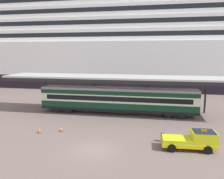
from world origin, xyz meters
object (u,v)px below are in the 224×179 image
(service_truck, at_px, (194,140))
(quay_bollard, at_px, (163,137))
(cruise_ship, at_px, (79,42))
(train_carriage, at_px, (117,99))
(traffic_cone_near, at_px, (61,129))
(traffic_cone_mid, at_px, (39,130))

(service_truck, bearing_deg, quay_bollard, 152.52)
(cruise_ship, height_order, train_carriage, cruise_ship)
(cruise_ship, height_order, traffic_cone_near, cruise_ship)
(traffic_cone_mid, distance_m, quay_bollard, 14.40)
(train_carriage, height_order, traffic_cone_mid, train_carriage)
(cruise_ship, relative_size, traffic_cone_mid, 174.65)
(traffic_cone_near, distance_m, traffic_cone_mid, 2.52)
(cruise_ship, distance_m, traffic_cone_near, 47.24)
(cruise_ship, xyz_separation_m, traffic_cone_mid, (10.18, -44.87, -12.27))
(traffic_cone_mid, relative_size, quay_bollard, 0.72)
(train_carriage, relative_size, quay_bollard, 25.03)
(quay_bollard, bearing_deg, train_carriage, 123.21)
(traffic_cone_near, bearing_deg, quay_bollard, -4.37)
(train_carriage, relative_size, service_truck, 4.52)
(service_truck, distance_m, traffic_cone_mid, 17.38)
(train_carriage, bearing_deg, cruise_ship, 117.33)
(traffic_cone_near, height_order, quay_bollard, quay_bollard)
(cruise_ship, distance_m, quay_bollard, 52.50)
(cruise_ship, xyz_separation_m, traffic_cone_near, (12.49, -43.87, -12.31))
(service_truck, relative_size, traffic_cone_mid, 7.73)
(cruise_ship, bearing_deg, train_carriage, -62.67)
(train_carriage, distance_m, traffic_cone_mid, 13.04)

